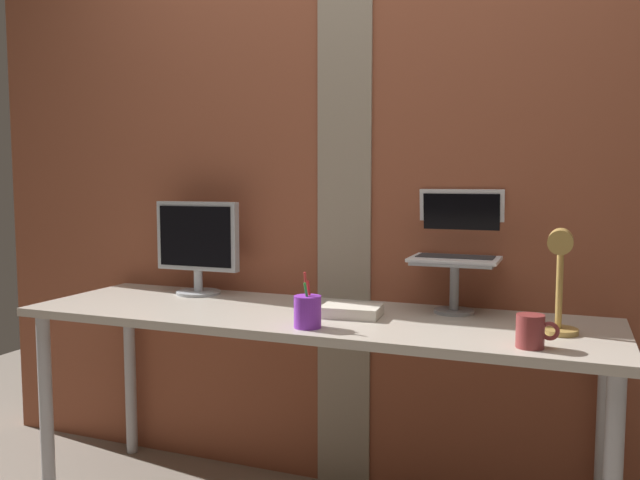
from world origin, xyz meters
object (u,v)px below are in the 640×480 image
at_px(monitor, 197,242).
at_px(desk_lamp, 560,271).
at_px(pen_cup, 308,311).
at_px(coffee_mug, 531,331).
at_px(laptop, 458,239).

bearing_deg(monitor, desk_lamp, -9.84).
xyz_separation_m(monitor, pen_cup, (0.65, -0.40, -0.16)).
height_order(pen_cup, coffee_mug, pen_cup).
height_order(desk_lamp, coffee_mug, desk_lamp).
distance_m(laptop, pen_cup, 0.64).
height_order(desk_lamp, pen_cup, desk_lamp).
bearing_deg(laptop, coffee_mug, -58.67).
xyz_separation_m(laptop, desk_lamp, (0.35, -0.31, -0.06)).
bearing_deg(pen_cup, laptop, 49.58).
relative_size(desk_lamp, coffee_mug, 2.79).
relative_size(monitor, laptop, 1.24).
xyz_separation_m(desk_lamp, coffee_mug, (-0.07, -0.15, -0.15)).
bearing_deg(pen_cup, monitor, 148.72).
distance_m(desk_lamp, pen_cup, 0.77).
relative_size(laptop, desk_lamp, 0.94).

